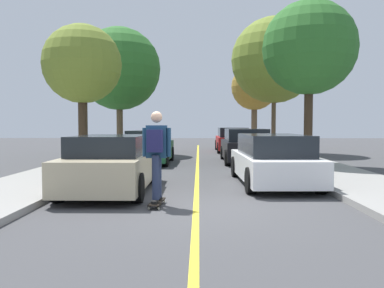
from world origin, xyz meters
TOP-DOWN VIEW (x-y plane):
  - ground at (0.00, 0.00)m, footprint 80.00×80.00m
  - center_line at (0.00, 4.00)m, footprint 0.12×39.20m
  - parked_car_left_nearest at (-2.09, 1.84)m, footprint 1.92×4.21m
  - parked_car_left_near at (-2.08, 9.02)m, footprint 1.97×4.05m
  - parked_car_right_nearest at (2.09, 3.11)m, footprint 1.98×4.55m
  - parked_car_right_near at (2.09, 9.47)m, footprint 1.99×4.43m
  - parked_car_right_far at (2.09, 16.31)m, footprint 1.98×4.69m
  - street_tree_left_nearest at (-4.26, 6.83)m, footprint 2.90×2.90m
  - street_tree_left_near at (-4.26, 13.67)m, footprint 4.46×4.46m
  - street_tree_right_nearest at (4.26, 7.47)m, footprint 3.57×3.57m
  - street_tree_right_near at (4.26, 14.53)m, footprint 4.78×4.78m
  - street_tree_right_far at (4.26, 22.33)m, footprint 3.50×3.50m
  - skateboard at (-0.79, 0.11)m, footprint 0.28×0.85m
  - skateboarder at (-0.80, 0.08)m, footprint 0.59×0.71m

SIDE VIEW (x-z plane):
  - ground at x=0.00m, z-range 0.00..0.00m
  - center_line at x=0.00m, z-range 0.00..0.01m
  - skateboard at x=-0.79m, z-range 0.04..0.14m
  - parked_car_right_nearest at x=2.09m, z-range -0.01..1.37m
  - parked_car_left_nearest at x=-2.09m, z-range -0.01..1.38m
  - parked_car_left_near at x=-2.08m, z-range 0.00..1.40m
  - parked_car_right_near at x=2.09m, z-range -0.02..1.45m
  - parked_car_right_far at x=2.09m, z-range 0.00..1.46m
  - skateboarder at x=-0.80m, z-range 0.23..2.04m
  - street_tree_left_nearest at x=-4.26m, z-range 1.26..6.46m
  - street_tree_right_far at x=4.26m, z-range 1.40..7.51m
  - street_tree_right_nearest at x=4.26m, z-range 1.44..7.66m
  - street_tree_left_near at x=-4.26m, z-range 1.28..8.03m
  - street_tree_right_near at x=4.26m, z-range 1.49..8.98m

